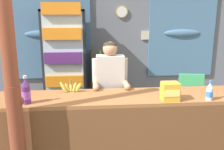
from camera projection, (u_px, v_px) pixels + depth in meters
ground_plane at (122, 139)px, 3.74m from camera, size 7.68×7.68×0.00m
back_wall_curtained at (111, 40)px, 5.18m from camera, size 5.50×0.22×2.56m
stall_counter at (120, 127)px, 2.82m from camera, size 4.28×0.59×0.92m
timber_post at (13, 91)px, 2.32m from camera, size 0.17×0.15×2.38m
drink_fridge at (65, 54)px, 4.61m from camera, size 0.77×0.71×2.03m
bottle_shelf_rack at (103, 76)px, 5.06m from camera, size 0.48×0.28×1.14m
plastic_lawn_chair at (189, 93)px, 4.36m from camera, size 0.52×0.52×0.86m
shopkeeper at (110, 83)px, 3.32m from camera, size 0.48×0.42×1.49m
soda_bottle_grape_soda at (26, 92)px, 2.58m from camera, size 0.09×0.09×0.30m
soda_bottle_water at (210, 92)px, 2.70m from camera, size 0.07×0.07×0.22m
snack_box_choco_powder at (170, 91)px, 2.69m from camera, size 0.18×0.16×0.20m
banana_bunch at (71, 87)px, 2.98m from camera, size 0.28×0.06×0.16m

